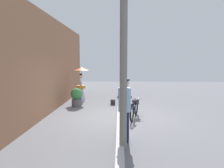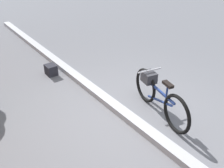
# 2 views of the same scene
# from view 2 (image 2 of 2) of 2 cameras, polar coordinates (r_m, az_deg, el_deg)

# --- Properties ---
(ground_plane) EXTENTS (30.00, 30.00, 0.00)m
(ground_plane) POSITION_cam_2_polar(r_m,az_deg,el_deg) (4.50, 3.35, -7.87)
(ground_plane) COLOR slate
(sidewalk_curb) EXTENTS (14.00, 0.20, 0.12)m
(sidewalk_curb) POSITION_cam_2_polar(r_m,az_deg,el_deg) (4.46, 3.37, -7.27)
(sidewalk_curb) COLOR #B2B2B7
(sidewalk_curb) RESTS_ON ground_plane
(bicycle_near_officer) EXTENTS (1.64, 0.55, 0.76)m
(bicycle_near_officer) POSITION_cam_2_polar(r_m,az_deg,el_deg) (4.49, 10.60, -2.39)
(bicycle_near_officer) COLOR black
(bicycle_near_officer) RESTS_ON ground_plane
(backpack_on_pavement) EXTENTS (0.27, 0.23, 0.25)m
(backpack_on_pavement) POSITION_cam_2_polar(r_m,az_deg,el_deg) (6.00, -13.91, 3.27)
(backpack_on_pavement) COLOR #26262D
(backpack_on_pavement) RESTS_ON ground_plane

